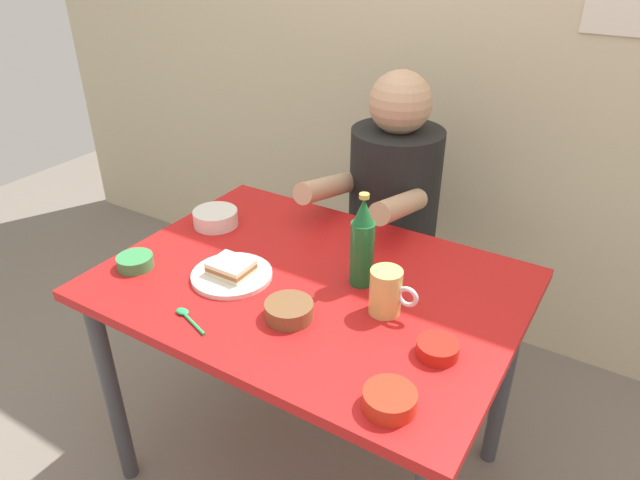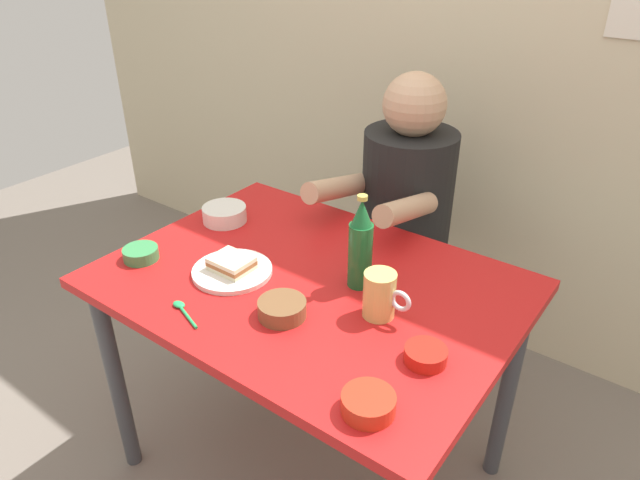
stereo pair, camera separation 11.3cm
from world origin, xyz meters
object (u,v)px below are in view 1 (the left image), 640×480
dining_table (311,308)px  stool (388,284)px  sandwich (231,267)px  beer_mug (386,292)px  plate_orange (232,275)px  sauce_bowl_chili (390,399)px  person_seated (393,187)px  beer_bottle (362,244)px

dining_table → stool: 0.70m
stool → sandwich: (-0.14, -0.73, 0.42)m
dining_table → beer_mug: 0.28m
sandwich → beer_mug: 0.43m
stool → plate_orange: 0.84m
dining_table → stool: dining_table is taller
dining_table → sauce_bowl_chili: size_ratio=10.00×
dining_table → sauce_bowl_chili: 0.50m
stool → beer_mug: beer_mug is taller
person_seated → plate_orange: (-0.14, -0.72, -0.02)m
stool → beer_mug: bearing=-66.6°
person_seated → beer_mug: bearing=-66.2°
person_seated → plate_orange: 0.73m
stool → sauce_bowl_chili: size_ratio=4.09×
plate_orange → beer_mug: size_ratio=1.75×
beer_bottle → sandwich: bearing=-152.4°
plate_orange → person_seated: bearing=78.9°
person_seated → plate_orange: bearing=-101.1°
stool → person_seated: person_seated is taller
dining_table → sauce_bowl_chili: bearing=-38.7°
plate_orange → sandwich: (0.00, 0.00, 0.02)m
dining_table → sauce_bowl_chili: (0.38, -0.31, 0.12)m
stool → person_seated: (0.00, -0.01, 0.42)m
dining_table → person_seated: person_seated is taller
sandwich → stool: bearing=79.1°
beer_bottle → sauce_bowl_chili: beer_bottle is taller
beer_mug → sauce_bowl_chili: beer_mug is taller
person_seated → sandwich: 0.73m
dining_table → sandwich: (-0.19, -0.10, 0.13)m
beer_mug → sauce_bowl_chili: (0.15, -0.28, -0.04)m
person_seated → beer_mug: person_seated is taller
person_seated → sandwich: (-0.14, -0.72, 0.01)m
dining_table → stool: (-0.05, 0.63, -0.30)m
person_seated → sauce_bowl_chili: (0.43, -0.92, -0.00)m
person_seated → beer_bottle: person_seated is taller
person_seated → beer_mug: (0.28, -0.64, 0.03)m
plate_orange → beer_bottle: 0.37m
sandwich → plate_orange: bearing=-153.4°
stool → sauce_bowl_chili: 1.11m
beer_mug → beer_bottle: (-0.11, 0.08, 0.06)m
sandwich → sauce_bowl_chili: bearing=-19.7°
dining_table → plate_orange: plate_orange is taller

